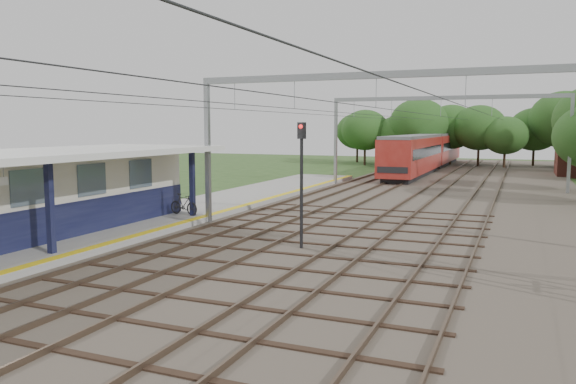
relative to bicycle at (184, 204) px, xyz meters
The scene contains 12 objects.
ground 16.34m from the bicycle, 66.84° to the right, with size 160.00×160.00×0.00m, color #2D4C1E.
ballast_bed 18.28m from the bicycle, 55.22° to the left, with size 18.00×90.00×0.10m, color #473D33.
platform 1.63m from the bicycle, 137.26° to the right, with size 5.00×52.00×0.35m, color gray.
yellow_stripe 1.62m from the bicycle, 40.57° to the right, with size 0.45×52.00×0.01m, color yellow.
station_building 8.45m from the bicycle, 107.10° to the right, with size 3.41×18.00×3.40m.
canopy 9.51m from the bicycle, 98.55° to the right, with size 6.40×20.00×3.44m.
rail_tracks 16.98m from the bicycle, 62.17° to the left, with size 11.80×88.00×0.15m.
catenary_system 14.95m from the bicycle, 46.36° to the left, with size 17.22×88.00×7.00m.
tree_band 43.54m from the bicycle, 76.31° to the left, with size 31.72×30.88×8.82m.
bicycle is the anchor object (origin of this frame).
train 39.42m from the bicycle, 81.36° to the left, with size 2.92×36.38×3.84m.
signal_post 8.97m from the bicycle, 26.36° to the right, with size 0.38×0.33×4.86m.
Camera 1 is at (8.98, -8.41, 4.68)m, focal length 35.00 mm.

